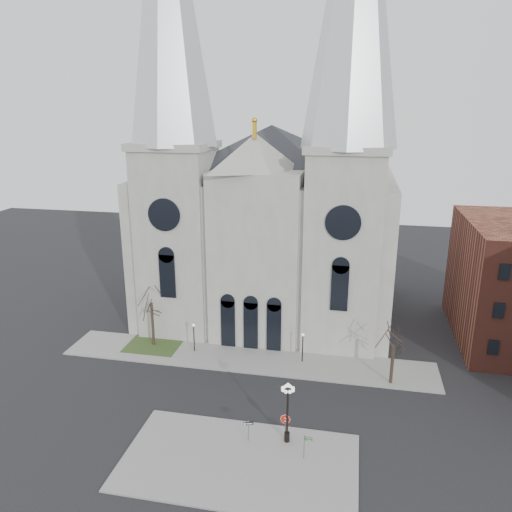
% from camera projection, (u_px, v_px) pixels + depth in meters
% --- Properties ---
extents(ground, '(160.00, 160.00, 0.00)m').
position_uv_depth(ground, '(219.00, 419.00, 43.49)').
color(ground, black).
rests_on(ground, ground).
extents(sidewalk_near, '(18.00, 10.00, 0.14)m').
position_uv_depth(sidewalk_near, '(239.00, 462.00, 38.21)').
color(sidewalk_near, gray).
rests_on(sidewalk_near, ground).
extents(sidewalk_far, '(40.00, 6.00, 0.14)m').
position_uv_depth(sidewalk_far, '(246.00, 359.00, 53.79)').
color(sidewalk_far, gray).
rests_on(sidewalk_far, ground).
extents(grass_patch, '(6.00, 5.00, 0.18)m').
position_uv_depth(grass_patch, '(154.00, 345.00, 56.82)').
color(grass_patch, '#2F441D').
rests_on(grass_patch, ground).
extents(cathedral, '(33.00, 26.66, 54.00)m').
position_uv_depth(cathedral, '(267.00, 173.00, 59.60)').
color(cathedral, '#A19E96').
rests_on(cathedral, ground).
extents(tree_left, '(3.20, 3.20, 7.50)m').
position_uv_depth(tree_left, '(151.00, 300.00, 55.23)').
color(tree_left, black).
rests_on(tree_left, ground).
extents(tree_right, '(3.20, 3.20, 6.00)m').
position_uv_depth(tree_right, '(394.00, 343.00, 47.79)').
color(tree_right, black).
rests_on(tree_right, ground).
extents(ped_lamp_left, '(0.32, 0.32, 3.26)m').
position_uv_depth(ped_lamp_left, '(194.00, 333.00, 54.75)').
color(ped_lamp_left, black).
rests_on(ped_lamp_left, sidewalk_far).
extents(ped_lamp_right, '(0.32, 0.32, 3.26)m').
position_uv_depth(ped_lamp_right, '(303.00, 343.00, 52.46)').
color(ped_lamp_right, black).
rests_on(ped_lamp_right, sidewalk_far).
extents(stop_sign, '(0.80, 0.36, 2.38)m').
position_uv_depth(stop_sign, '(285.00, 422.00, 40.13)').
color(stop_sign, slate).
rests_on(stop_sign, sidewalk_near).
extents(globe_lamp, '(1.39, 1.39, 5.32)m').
position_uv_depth(globe_lamp, '(288.00, 405.00, 39.49)').
color(globe_lamp, black).
rests_on(globe_lamp, sidewalk_near).
extents(one_way_sign, '(0.79, 0.27, 1.85)m').
position_uv_depth(one_way_sign, '(248.00, 427.00, 40.15)').
color(one_way_sign, slate).
rests_on(one_way_sign, sidewalk_near).
extents(street_name_sign, '(0.66, 0.09, 2.06)m').
position_uv_depth(street_name_sign, '(305.00, 445.00, 38.12)').
color(street_name_sign, slate).
rests_on(street_name_sign, sidewalk_near).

